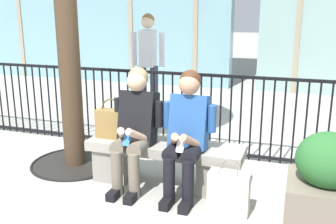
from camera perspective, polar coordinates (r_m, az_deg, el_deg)
ground_plane at (r=4.09m, az=-0.47°, el=-10.57°), size 60.00×60.00×0.00m
stone_bench at (r=3.98m, az=-0.47°, el=-7.03°), size 1.60×0.44×0.45m
seated_person_with_phone at (r=3.83m, az=-4.89°, el=-1.93°), size 0.52×0.66×1.21m
seated_person_companion at (r=3.66m, az=2.78°, el=-2.72°), size 0.52×0.66×1.21m
handbag_on_bench at (r=4.08m, az=-8.23°, el=-1.62°), size 0.33×0.15×0.42m
shopping_bag at (r=3.51m, az=8.96°, el=-11.65°), size 0.36×0.17×0.49m
bystander_at_railing at (r=6.16m, az=-2.96°, el=7.74°), size 0.55×0.42×1.71m
plaza_railing at (r=4.79m, az=3.44°, el=-0.17°), size 9.31×0.04×1.02m
planter at (r=3.33m, az=22.26°, el=-10.40°), size 0.59×0.59×0.85m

